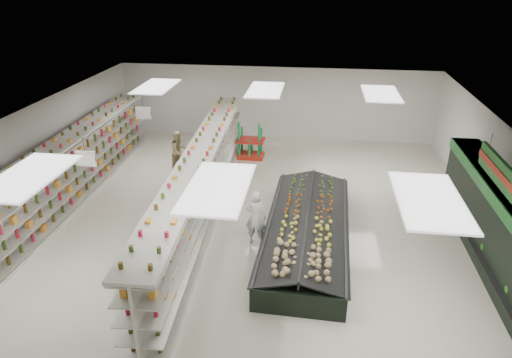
# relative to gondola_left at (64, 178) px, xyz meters

# --- Properties ---
(floor) EXTENTS (16.00, 16.00, 0.00)m
(floor) POSITION_rel_gondola_left_xyz_m (6.03, -0.40, -0.98)
(floor) COLOR beige
(floor) RESTS_ON ground
(ceiling) EXTENTS (14.00, 16.00, 0.02)m
(ceiling) POSITION_rel_gondola_left_xyz_m (6.03, -0.40, 2.22)
(ceiling) COLOR white
(ceiling) RESTS_ON wall_back
(wall_back) EXTENTS (14.00, 0.02, 3.20)m
(wall_back) POSITION_rel_gondola_left_xyz_m (6.03, 7.60, 0.62)
(wall_back) COLOR white
(wall_back) RESTS_ON floor
(wall_left) EXTENTS (0.02, 16.00, 3.20)m
(wall_left) POSITION_rel_gondola_left_xyz_m (-0.97, -0.40, 0.62)
(wall_left) COLOR white
(wall_left) RESTS_ON floor
(wall_right) EXTENTS (0.02, 16.00, 3.20)m
(wall_right) POSITION_rel_gondola_left_xyz_m (13.03, -0.40, 0.62)
(wall_right) COLOR white
(wall_right) RESTS_ON floor
(produce_wall_case) EXTENTS (0.93, 8.00, 2.20)m
(produce_wall_case) POSITION_rel_gondola_left_xyz_m (12.56, -1.90, 0.26)
(produce_wall_case) COLOR black
(produce_wall_case) RESTS_ON floor
(aisle_sign_near) EXTENTS (0.52, 0.06, 0.75)m
(aisle_sign_near) POSITION_rel_gondola_left_xyz_m (2.23, -2.40, 1.77)
(aisle_sign_near) COLOR white
(aisle_sign_near) RESTS_ON ceiling
(aisle_sign_far) EXTENTS (0.52, 0.06, 0.75)m
(aisle_sign_far) POSITION_rel_gondola_left_xyz_m (2.23, 1.60, 1.77)
(aisle_sign_far) COLOR white
(aisle_sign_far) RESTS_ON ceiling
(hortifruti_banner) EXTENTS (0.12, 3.20, 0.95)m
(hortifruti_banner) POSITION_rel_gondola_left_xyz_m (12.28, -1.90, 1.67)
(hortifruti_banner) COLOR #1C6926
(hortifruti_banner) RESTS_ON ceiling
(gondola_left) EXTENTS (1.10, 12.34, 2.14)m
(gondola_left) POSITION_rel_gondola_left_xyz_m (0.00, 0.00, 0.00)
(gondola_left) COLOR silver
(gondola_left) RESTS_ON floor
(gondola_center) EXTENTS (1.55, 12.50, 2.16)m
(gondola_center) POSITION_rel_gondola_left_xyz_m (4.53, -0.08, 0.01)
(gondola_center) COLOR silver
(gondola_center) RESTS_ON floor
(produce_island) EXTENTS (2.47, 6.32, 0.93)m
(produce_island) POSITION_rel_gondola_left_xyz_m (7.79, -1.17, -0.56)
(produce_island) COLOR black
(produce_island) RESTS_ON floor
(soda_endcap) EXTENTS (1.15, 0.80, 1.43)m
(soda_endcap) POSITION_rel_gondola_left_xyz_m (5.28, 4.95, -0.29)
(soda_endcap) COLOR red
(soda_endcap) RESTS_ON floor
(shopper_main) EXTENTS (0.63, 0.45, 1.63)m
(shopper_main) POSITION_rel_gondola_left_xyz_m (6.37, -1.40, -0.16)
(shopper_main) COLOR white
(shopper_main) RESTS_ON floor
(shopper_background) EXTENTS (0.82, 0.91, 1.59)m
(shopper_background) POSITION_rel_gondola_left_xyz_m (2.81, 3.27, -0.19)
(shopper_background) COLOR tan
(shopper_background) RESTS_ON floor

